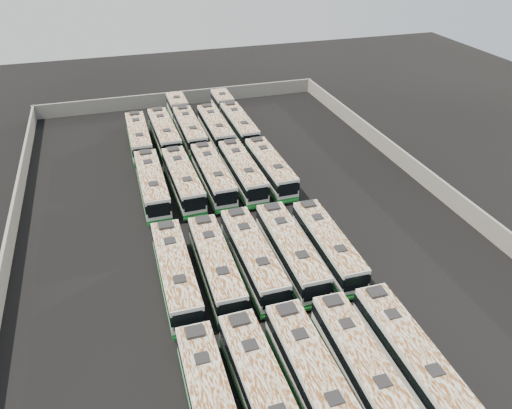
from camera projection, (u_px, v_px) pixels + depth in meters
name	position (u px, v px, depth m)	size (l,w,h in m)	color
ground	(242.00, 220.00, 51.84)	(140.00, 140.00, 0.00)	black
perimeter_wall	(242.00, 211.00, 51.26)	(45.20, 73.20, 2.20)	slate
bus_front_far_left	(211.00, 406.00, 30.77)	(2.59, 11.87, 3.34)	beige
bus_front_left	(263.00, 392.00, 31.59)	(2.87, 12.23, 3.43)	beige
bus_front_center	(314.00, 380.00, 32.37)	(2.75, 12.34, 3.47)	beige
bus_front_right	(361.00, 366.00, 33.46)	(2.68, 11.81, 3.32)	beige
bus_front_far_right	(409.00, 355.00, 34.17)	(2.62, 11.97, 3.37)	beige
bus_midfront_far_left	(176.00, 273.00, 41.67)	(2.71, 12.28, 3.45)	beige
bus_midfront_left	(216.00, 266.00, 42.59)	(2.65, 12.09, 3.40)	beige
bus_midfront_center	(253.00, 257.00, 43.56)	(2.72, 12.32, 3.47)	beige
bus_midfront_right	(290.00, 251.00, 44.34)	(2.68, 12.35, 3.48)	beige
bus_midfront_far_right	(327.00, 245.00, 45.19)	(2.69, 11.83, 3.32)	beige
bus_midback_far_left	(152.00, 184.00, 54.75)	(2.70, 12.33, 3.47)	beige
bus_midback_left	(183.00, 180.00, 55.62)	(2.89, 12.26, 3.44)	beige
bus_midback_center	(213.00, 175.00, 56.63)	(2.71, 12.22, 3.44)	beige
bus_midback_right	(242.00, 171.00, 57.40)	(2.66, 12.20, 3.43)	beige
bus_midback_far_right	(270.00, 168.00, 58.24)	(2.68, 11.98, 3.37)	beige
bus_back_far_left	(139.00, 137.00, 65.81)	(2.67, 11.95, 3.36)	beige
bus_back_left	(164.00, 133.00, 66.82)	(2.86, 12.36, 3.47)	beige
bus_back_center	(185.00, 122.00, 70.34)	(2.58, 18.71, 3.39)	beige
bus_back_right	(215.00, 128.00, 68.41)	(2.55, 11.97, 3.37)	beige
bus_back_far_right	(233.00, 118.00, 71.86)	(2.56, 18.44, 3.34)	beige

